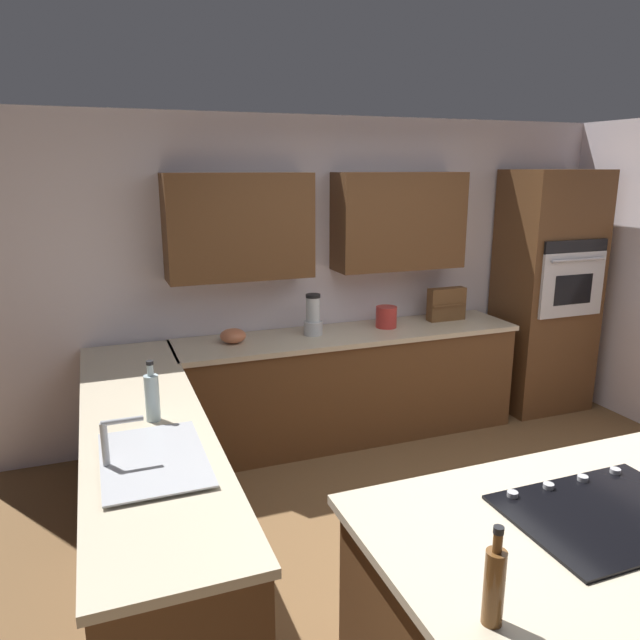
# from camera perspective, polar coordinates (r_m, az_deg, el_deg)

# --- Properties ---
(ground_plane) EXTENTS (14.00, 14.00, 0.00)m
(ground_plane) POSITION_cam_1_polar(r_m,az_deg,el_deg) (3.95, 14.79, -20.14)
(ground_plane) COLOR brown
(wall_back) EXTENTS (6.00, 0.44, 2.60)m
(wall_back) POSITION_cam_1_polar(r_m,az_deg,el_deg) (5.08, 1.72, 5.50)
(wall_back) COLOR silver
(wall_back) RESTS_ON ground
(lower_cabinets_back) EXTENTS (2.80, 0.60, 0.86)m
(lower_cabinets_back) POSITION_cam_1_polar(r_m,az_deg,el_deg) (5.04, 2.77, -6.34)
(lower_cabinets_back) COLOR brown
(lower_cabinets_back) RESTS_ON ground
(countertop_back) EXTENTS (2.84, 0.64, 0.04)m
(countertop_back) POSITION_cam_1_polar(r_m,az_deg,el_deg) (4.90, 2.83, -1.40)
(countertop_back) COLOR beige
(countertop_back) RESTS_ON lower_cabinets_back
(lower_cabinets_side) EXTENTS (0.60, 2.90, 0.86)m
(lower_cabinets_side) POSITION_cam_1_polar(r_m,az_deg,el_deg) (3.62, -15.83, -15.65)
(lower_cabinets_side) COLOR brown
(lower_cabinets_side) RESTS_ON ground
(countertop_side) EXTENTS (0.64, 2.94, 0.04)m
(countertop_side) POSITION_cam_1_polar(r_m,az_deg,el_deg) (3.42, -16.35, -9.08)
(countertop_side) COLOR beige
(countertop_side) RESTS_ON lower_cabinets_side
(island_base) EXTENTS (1.83, 0.97, 0.86)m
(island_base) POSITION_cam_1_polar(r_m,az_deg,el_deg) (2.93, 24.52, -24.34)
(island_base) COLOR brown
(island_base) RESTS_ON ground
(island_top) EXTENTS (1.91, 1.05, 0.04)m
(island_top) POSITION_cam_1_polar(r_m,az_deg,el_deg) (2.69, 25.55, -16.72)
(island_top) COLOR beige
(island_top) RESTS_ON island_base
(wall_oven) EXTENTS (0.80, 0.66, 2.18)m
(wall_oven) POSITION_cam_1_polar(r_m,az_deg,el_deg) (5.89, 20.57, 2.49)
(wall_oven) COLOR brown
(wall_oven) RESTS_ON ground
(sink_unit) EXTENTS (0.46, 0.70, 0.23)m
(sink_unit) POSITION_cam_1_polar(r_m,az_deg,el_deg) (2.91, -15.63, -12.48)
(sink_unit) COLOR #515456
(sink_unit) RESTS_ON countertop_side
(cooktop) EXTENTS (0.76, 0.56, 0.03)m
(cooktop) POSITION_cam_1_polar(r_m,az_deg,el_deg) (2.68, 25.52, -16.16)
(cooktop) COLOR black
(cooktop) RESTS_ON island_top
(blender) EXTENTS (0.15, 0.15, 0.33)m
(blender) POSITION_cam_1_polar(r_m,az_deg,el_deg) (4.79, -0.66, 0.25)
(blender) COLOR silver
(blender) RESTS_ON countertop_back
(mixing_bowl) EXTENTS (0.20, 0.20, 0.11)m
(mixing_bowl) POSITION_cam_1_polar(r_m,az_deg,el_deg) (4.64, -8.22, -1.49)
(mixing_bowl) COLOR #CC724C
(mixing_bowl) RESTS_ON countertop_back
(spice_rack) EXTENTS (0.34, 0.11, 0.28)m
(spice_rack) POSITION_cam_1_polar(r_m,az_deg,el_deg) (5.37, 11.85, 1.48)
(spice_rack) COLOR brown
(spice_rack) RESTS_ON countertop_back
(kettle) EXTENTS (0.18, 0.18, 0.18)m
(kettle) POSITION_cam_1_polar(r_m,az_deg,el_deg) (5.06, 6.27, 0.29)
(kettle) COLOR red
(kettle) RESTS_ON countertop_back
(dish_soap_bottle) EXTENTS (0.08, 0.08, 0.33)m
(dish_soap_bottle) POSITION_cam_1_polar(r_m,az_deg,el_deg) (3.30, -15.57, -6.94)
(dish_soap_bottle) COLOR silver
(dish_soap_bottle) RESTS_ON countertop_side
(oil_bottle) EXTENTS (0.06, 0.06, 0.32)m
(oil_bottle) POSITION_cam_1_polar(r_m,az_deg,el_deg) (1.97, 16.13, -22.86)
(oil_bottle) COLOR brown
(oil_bottle) RESTS_ON island_top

